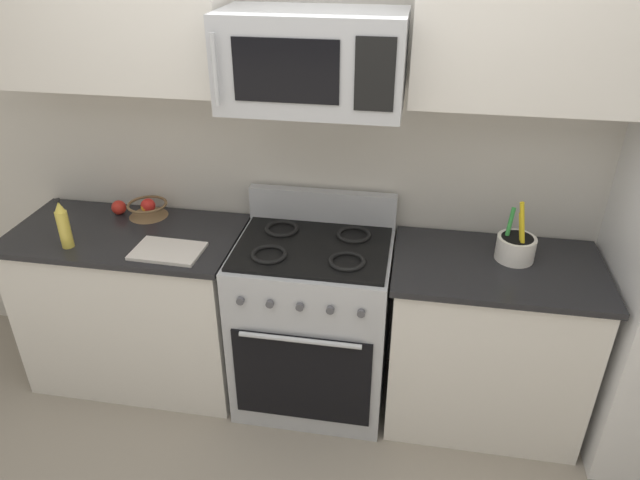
# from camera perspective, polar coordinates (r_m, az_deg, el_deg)

# --- Properties ---
(wall_back) EXTENTS (8.00, 0.10, 2.60)m
(wall_back) POSITION_cam_1_polar(r_m,az_deg,el_deg) (2.97, 0.58, 9.31)
(wall_back) COLOR beige
(wall_back) RESTS_ON ground
(counter_left) EXTENTS (1.16, 0.62, 0.91)m
(counter_left) POSITION_cam_1_polar(r_m,az_deg,el_deg) (3.34, -17.42, -6.13)
(counter_left) COLOR silver
(counter_left) RESTS_ON ground
(range_oven) EXTENTS (0.76, 0.66, 1.09)m
(range_oven) POSITION_cam_1_polar(r_m,az_deg,el_deg) (3.04, -0.66, -7.96)
(range_oven) COLOR #B2B5BA
(range_oven) RESTS_ON ground
(counter_right) EXTENTS (0.96, 0.62, 0.91)m
(counter_right) POSITION_cam_1_polar(r_m,az_deg,el_deg) (3.05, 15.90, -9.63)
(counter_right) COLOR silver
(counter_right) RESTS_ON ground
(microwave) EXTENTS (0.76, 0.44, 0.39)m
(microwave) POSITION_cam_1_polar(r_m,az_deg,el_deg) (2.51, -0.72, 17.15)
(microwave) COLOR #B2B5BA
(upper_cabinets_right) EXTENTS (0.95, 0.34, 0.78)m
(upper_cabinets_right) POSITION_cam_1_polar(r_m,az_deg,el_deg) (2.59, 20.62, 20.60)
(upper_cabinets_right) COLOR silver
(utensil_crock) EXTENTS (0.18, 0.18, 0.31)m
(utensil_crock) POSITION_cam_1_polar(r_m,az_deg,el_deg) (2.83, 18.61, -0.65)
(utensil_crock) COLOR white
(utensil_crock) RESTS_ON counter_right
(fruit_basket) EXTENTS (0.21, 0.21, 0.10)m
(fruit_basket) POSITION_cam_1_polar(r_m,az_deg,el_deg) (3.22, -16.50, 2.98)
(fruit_basket) COLOR brown
(fruit_basket) RESTS_ON counter_left
(apple_loose) EXTENTS (0.08, 0.08, 0.08)m
(apple_loose) POSITION_cam_1_polar(r_m,az_deg,el_deg) (3.29, -19.09, 3.03)
(apple_loose) COLOR red
(apple_loose) RESTS_ON counter_left
(cutting_board) EXTENTS (0.33, 0.23, 0.02)m
(cutting_board) POSITION_cam_1_polar(r_m,az_deg,el_deg) (2.85, -14.67, -1.05)
(cutting_board) COLOR silver
(cutting_board) RESTS_ON counter_left
(bottle_oil) EXTENTS (0.06, 0.06, 0.25)m
(bottle_oil) POSITION_cam_1_polar(r_m,az_deg,el_deg) (3.02, -23.82, 1.35)
(bottle_oil) COLOR gold
(bottle_oil) RESTS_ON counter_left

